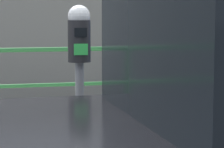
{
  "coord_description": "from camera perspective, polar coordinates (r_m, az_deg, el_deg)",
  "views": [
    {
      "loc": [
        -0.47,
        -3.72,
        1.63
      ],
      "look_at": [
        0.51,
        0.4,
        1.15
      ],
      "focal_mm": 81.83,
      "sensor_mm": 36.0,
      "label": 1
    }
  ],
  "objects": [
    {
      "name": "background_railing",
      "position": [
        6.86,
        -9.4,
        0.37
      ],
      "size": [
        24.06,
        0.06,
        1.09
      ],
      "color": "#2D7A38",
      "rests_on": "sidewalk_curb"
    },
    {
      "name": "backdrop_wall",
      "position": [
        10.42,
        -10.86,
        5.56
      ],
      "size": [
        32.0,
        0.5,
        2.98
      ],
      "primitive_type": "cube",
      "color": "gray",
      "rests_on": "ground"
    },
    {
      "name": "parking_meter",
      "position": [
        4.13,
        -3.67,
        1.94
      ],
      "size": [
        0.18,
        0.19,
        1.59
      ],
      "rotation": [
        0.0,
        0.0,
        3.11
      ],
      "color": "slate",
      "rests_on": "sidewalk_curb"
    },
    {
      "name": "pedestrian_at_meter",
      "position": [
        4.51,
        3.55,
        -0.08
      ],
      "size": [
        0.62,
        0.59,
        1.72
      ],
      "rotation": [
        0.0,
        0.0,
        -2.87
      ],
      "color": "brown",
      "rests_on": "sidewalk_curb"
    }
  ]
}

